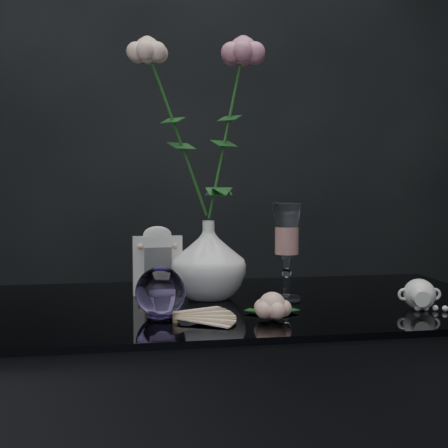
{
  "coord_description": "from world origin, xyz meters",
  "views": [
    {
      "loc": [
        -0.26,
        -1.17,
        1.01
      ],
      "look_at": [
        -0.05,
        0.03,
        0.92
      ],
      "focal_mm": 50.0,
      "sensor_mm": 36.0,
      "label": 1
    }
  ],
  "objects": [
    {
      "name": "vase",
      "position": [
        -0.07,
        0.1,
        0.84
      ],
      "size": [
        0.18,
        0.18,
        0.16
      ],
      "primitive_type": "imported",
      "rotation": [
        0.0,
        0.0,
        -0.18
      ],
      "color": "white",
      "rests_on": "table"
    },
    {
      "name": "wine_glass",
      "position": [
        0.09,
        0.06,
        0.86
      ],
      "size": [
        0.06,
        0.06,
        0.2
      ],
      "primitive_type": null,
      "rotation": [
        0.0,
        0.0,
        -0.06
      ],
      "color": "white",
      "rests_on": "table"
    },
    {
      "name": "picture_frame",
      "position": [
        -0.17,
        0.16,
        0.84
      ],
      "size": [
        0.11,
        0.09,
        0.15
      ],
      "primitive_type": null,
      "rotation": [
        0.0,
        0.0,
        0.03
      ],
      "color": "silver",
      "rests_on": "table"
    },
    {
      "name": "paperweight",
      "position": [
        -0.18,
        -0.06,
        0.81
      ],
      "size": [
        0.12,
        0.12,
        0.09
      ],
      "primitive_type": null,
      "rotation": [
        0.0,
        0.0,
        0.32
      ],
      "color": "#9B80D1",
      "rests_on": "table"
    },
    {
      "name": "paper_fan",
      "position": [
        -0.16,
        -0.11,
        0.77
      ],
      "size": [
        0.24,
        0.2,
        0.02
      ],
      "primitive_type": null,
      "rotation": [
        0.0,
        0.0,
        -0.21
      ],
      "color": "#F8EBC7",
      "rests_on": "table"
    },
    {
      "name": "loose_rose",
      "position": [
        0.01,
        -0.12,
        0.79
      ],
      "size": [
        0.13,
        0.16,
        0.05
      ],
      "primitive_type": null,
      "rotation": [
        0.0,
        0.0,
        -0.12
      ],
      "color": "#FFB7A4",
      "rests_on": "table"
    },
    {
      "name": "pearl_jar",
      "position": [
        0.31,
        -0.08,
        0.79
      ],
      "size": [
        0.24,
        0.24,
        0.06
      ],
      "primitive_type": null,
      "rotation": [
        0.0,
        0.0,
        -0.16
      ],
      "color": "silver",
      "rests_on": "table"
    },
    {
      "name": "roses",
      "position": [
        -0.08,
        0.1,
        1.13
      ],
      "size": [
        0.28,
        0.12,
        0.43
      ],
      "color": "#FFC4AC",
      "rests_on": "vase"
    }
  ]
}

